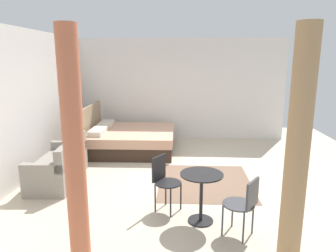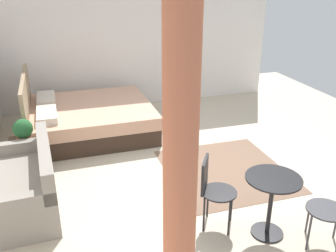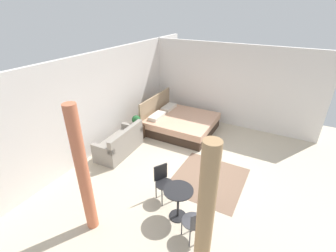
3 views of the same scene
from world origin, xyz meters
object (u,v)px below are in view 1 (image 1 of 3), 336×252
potted_plant (73,136)px  cafe_chair_near_window (245,202)px  balcony_table (201,189)px  cafe_chair_near_couch (164,178)px  nightstand (75,154)px  couch (60,167)px  bed (129,139)px

potted_plant → cafe_chair_near_window: potted_plant is taller
balcony_table → cafe_chair_near_couch: 0.65m
nightstand → potted_plant: (-0.10, -0.03, 0.44)m
couch → cafe_chair_near_couch: (-1.02, -2.05, 0.23)m
couch → potted_plant: bearing=2.8°
bed → cafe_chair_near_window: size_ratio=2.67×
bed → couch: (-2.12, 0.95, 0.00)m
nightstand → cafe_chair_near_couch: size_ratio=0.60×
bed → nightstand: bearing=136.9°
potted_plant → cafe_chair_near_couch: 2.86m
bed → couch: size_ratio=1.37×
nightstand → balcony_table: (-2.38, -2.69, 0.28)m
couch → balcony_table: 2.95m
bed → cafe_chair_near_couch: bed is taller
bed → potted_plant: bearing=140.4°
bed → cafe_chair_near_window: (-3.85, -2.20, 0.21)m
potted_plant → cafe_chair_near_couch: bearing=-132.8°
cafe_chair_near_window → cafe_chair_near_couch: (0.71, 1.09, 0.02)m
bed → potted_plant: (-1.20, 0.99, 0.37)m
nightstand → cafe_chair_near_window: (-2.75, -3.23, 0.27)m
couch → cafe_chair_near_window: (-1.73, -3.15, 0.21)m
balcony_table → cafe_chair_near_window: (-0.37, -0.54, -0.01)m
potted_plant → nightstand: bearing=19.0°
nightstand → cafe_chair_near_couch: cafe_chair_near_couch is taller
potted_plant → balcony_table: bearing=-130.7°
potted_plant → balcony_table: (-2.28, -2.65, -0.16)m
balcony_table → nightstand: bearing=48.5°
nightstand → balcony_table: balcony_table is taller
bed → couch: bed is taller
couch → cafe_chair_near_window: 3.60m
bed → potted_plant: bed is taller
bed → balcony_table: bed is taller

